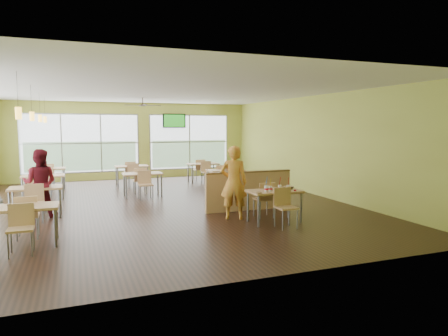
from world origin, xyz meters
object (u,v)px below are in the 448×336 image
Objects in this scene: half_wall_divider at (249,191)px; main_table at (274,195)px; man_plaid at (234,183)px; food_basket at (288,187)px.

main_table is at bearing -90.00° from half_wall_divider.
half_wall_divider is (0.00, 1.45, -0.11)m from main_table.
food_basket is (1.16, -0.56, -0.10)m from man_plaid.
man_plaid reaches higher than food_basket.
man_plaid is 1.30m from food_basket.
half_wall_divider is 1.16m from man_plaid.
main_table reaches higher than food_basket.
half_wall_divider is at bearing 106.66° from food_basket.
food_basket is at bearing 11.38° from main_table.
half_wall_divider is 1.45m from food_basket.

